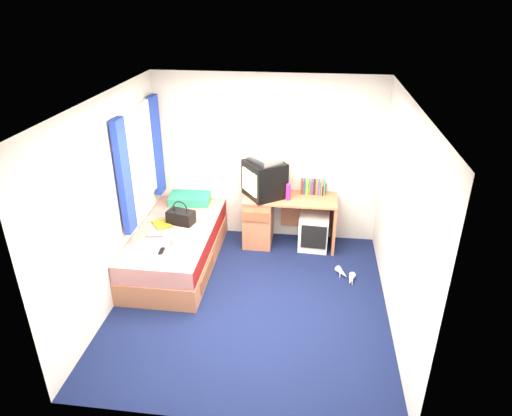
# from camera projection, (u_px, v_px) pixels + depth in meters

# --- Properties ---
(ground) EXTENTS (3.40, 3.40, 0.00)m
(ground) POSITION_uv_depth(u_px,v_px,m) (251.00, 301.00, 5.48)
(ground) COLOR #0C1438
(ground) RESTS_ON ground
(room_shell) EXTENTS (3.40, 3.40, 3.40)m
(room_shell) POSITION_uv_depth(u_px,v_px,m) (250.00, 191.00, 4.84)
(room_shell) COLOR white
(room_shell) RESTS_ON ground
(bed) EXTENTS (1.01, 2.00, 0.54)m
(bed) POSITION_uv_depth(u_px,v_px,m) (177.00, 247.00, 6.11)
(bed) COLOR #BE744F
(bed) RESTS_ON ground
(pillow) EXTENTS (0.61, 0.42, 0.13)m
(pillow) POSITION_uv_depth(u_px,v_px,m) (190.00, 199.00, 6.68)
(pillow) COLOR #166D95
(pillow) RESTS_ON bed
(desk) EXTENTS (1.30, 0.55, 0.75)m
(desk) POSITION_uv_depth(u_px,v_px,m) (271.00, 218.00, 6.57)
(desk) COLOR #BE744F
(desk) RESTS_ON ground
(storage_cube) EXTENTS (0.43, 0.43, 0.51)m
(storage_cube) POSITION_uv_depth(u_px,v_px,m) (314.00, 231.00, 6.51)
(storage_cube) COLOR white
(storage_cube) RESTS_ON ground
(crt_tv) EXTENTS (0.68, 0.68, 0.50)m
(crt_tv) POSITION_uv_depth(u_px,v_px,m) (264.00, 179.00, 6.32)
(crt_tv) COLOR black
(crt_tv) RESTS_ON desk
(vcr) EXTENTS (0.51, 0.52, 0.08)m
(vcr) POSITION_uv_depth(u_px,v_px,m) (265.00, 159.00, 6.19)
(vcr) COLOR #AEAEB0
(vcr) RESTS_ON crt_tv
(book_row) EXTENTS (0.34, 0.13, 0.20)m
(book_row) POSITION_uv_depth(u_px,v_px,m) (313.00, 187.00, 6.45)
(book_row) COLOR maroon
(book_row) RESTS_ON desk
(picture_frame) EXTENTS (0.06, 0.12, 0.14)m
(picture_frame) POSITION_uv_depth(u_px,v_px,m) (324.00, 190.00, 6.43)
(picture_frame) COLOR black
(picture_frame) RESTS_ON desk
(pink_water_bottle) EXTENTS (0.07, 0.07, 0.22)m
(pink_water_bottle) POSITION_uv_depth(u_px,v_px,m) (288.00, 192.00, 6.26)
(pink_water_bottle) COLOR #EB2182
(pink_water_bottle) RESTS_ON desk
(aerosol_can) EXTENTS (0.06, 0.06, 0.18)m
(aerosol_can) POSITION_uv_depth(u_px,v_px,m) (286.00, 192.00, 6.33)
(aerosol_can) COLOR white
(aerosol_can) RESTS_ON desk
(handbag) EXTENTS (0.39, 0.28, 0.32)m
(handbag) POSITION_uv_depth(u_px,v_px,m) (181.00, 217.00, 6.09)
(handbag) COLOR black
(handbag) RESTS_ON bed
(towel) EXTENTS (0.35, 0.31, 0.11)m
(towel) POSITION_uv_depth(u_px,v_px,m) (187.00, 237.00, 5.68)
(towel) COLOR white
(towel) RESTS_ON bed
(magazine) EXTENTS (0.34, 0.35, 0.01)m
(magazine) POSITION_uv_depth(u_px,v_px,m) (162.00, 224.00, 6.09)
(magazine) COLOR yellow
(magazine) RESTS_ON bed
(water_bottle) EXTENTS (0.21, 0.11, 0.07)m
(water_bottle) POSITION_uv_depth(u_px,v_px,m) (155.00, 234.00, 5.79)
(water_bottle) COLOR white
(water_bottle) RESTS_ON bed
(colour_swatch_fan) EXTENTS (0.19, 0.20, 0.01)m
(colour_swatch_fan) POSITION_uv_depth(u_px,v_px,m) (158.00, 254.00, 5.41)
(colour_swatch_fan) COLOR yellow
(colour_swatch_fan) RESTS_ON bed
(remote_control) EXTENTS (0.06, 0.16, 0.02)m
(remote_control) POSITION_uv_depth(u_px,v_px,m) (161.00, 251.00, 5.46)
(remote_control) COLOR black
(remote_control) RESTS_ON bed
(window_assembly) EXTENTS (0.11, 1.42, 1.40)m
(window_assembly) POSITION_uv_depth(u_px,v_px,m) (140.00, 159.00, 5.83)
(window_assembly) COLOR silver
(window_assembly) RESTS_ON room_shell
(white_heels) EXTENTS (0.27, 0.37, 0.09)m
(white_heels) POSITION_uv_depth(u_px,v_px,m) (346.00, 276.00, 5.88)
(white_heels) COLOR silver
(white_heels) RESTS_ON ground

